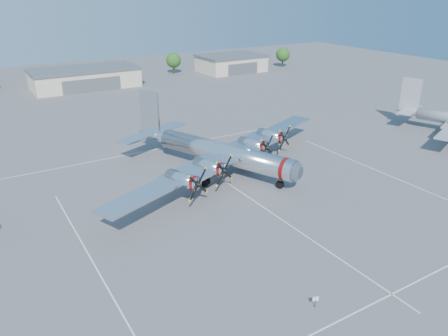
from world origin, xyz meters
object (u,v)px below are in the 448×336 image
hangar_east (231,63)px  tree_far_east (283,55)px  tree_east (174,60)px  main_bomber_b29 (216,170)px  hangar_center (85,78)px  info_placard (315,300)px

hangar_east → tree_far_east: tree_far_east is taller
tree_east → main_bomber_b29: (-28.95, -76.44, -4.22)m
tree_far_east → main_bomber_b29: size_ratio=0.14×
tree_far_east → main_bomber_b29: (-66.95, -68.44, -4.22)m
tree_east → hangar_center: bearing=-168.6°
hangar_east → main_bomber_b29: size_ratio=0.44×
hangar_center → tree_far_east: bearing=-1.7°
hangar_east → info_placard: bearing=-118.5°
hangar_east → info_placard: (-55.23, -101.60, -1.94)m
hangar_east → main_bomber_b29: hangar_east is taller
main_bomber_b29 → tree_far_east: bearing=23.2°
hangar_east → tree_far_east: size_ratio=3.10×
hangar_east → tree_east: 19.04m
hangar_center → main_bomber_b29: bearing=-89.1°
info_placard → main_bomber_b29: bearing=94.2°
hangar_center → main_bomber_b29: (1.05, -70.41, -2.71)m
hangar_center → main_bomber_b29: 70.47m
hangar_center → tree_far_east: (68.00, -1.96, 1.51)m
tree_east → info_placard: tree_east is taller
hangar_center → main_bomber_b29: size_ratio=0.61×
tree_east → info_placard: bearing=-109.1°
hangar_center → info_placard: hangar_center is taller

